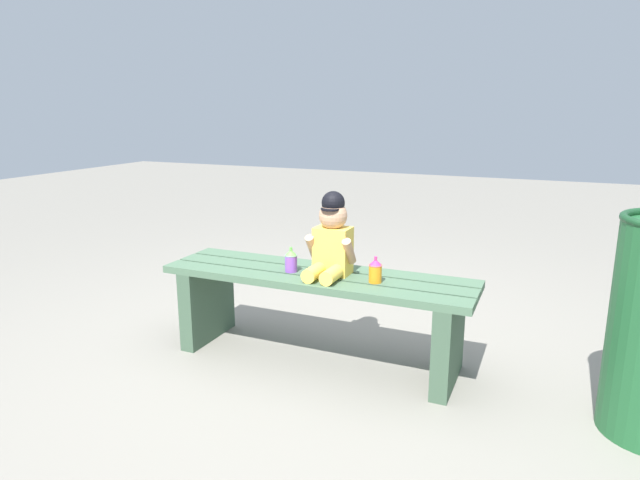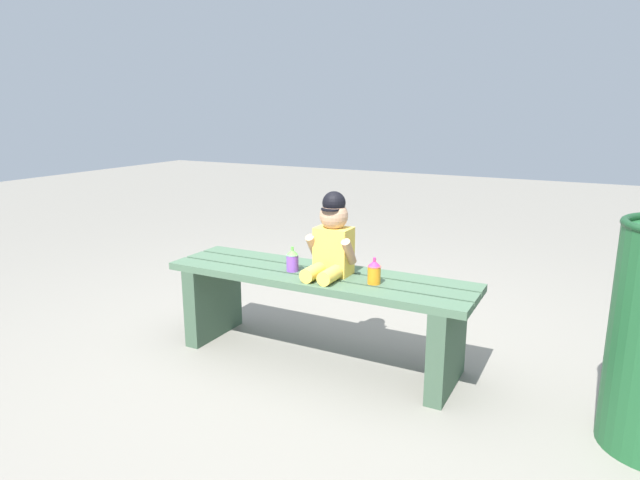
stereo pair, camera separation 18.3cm
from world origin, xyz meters
TOP-DOWN VIEW (x-y plane):
  - ground_plane at (0.00, 0.00)m, footprint 16.00×16.00m
  - park_bench at (0.00, 0.00)m, footprint 1.55×0.41m
  - child_figure at (0.08, 0.00)m, footprint 0.23×0.27m
  - sippy_cup_left at (-0.12, -0.03)m, footprint 0.06×0.06m
  - sippy_cup_right at (0.31, -0.03)m, footprint 0.06×0.06m

SIDE VIEW (x-z plane):
  - ground_plane at x=0.00m, z-range 0.00..0.00m
  - park_bench at x=0.00m, z-range 0.08..0.54m
  - sippy_cup_left at x=-0.12m, z-range 0.45..0.57m
  - sippy_cup_right at x=0.31m, z-range 0.45..0.57m
  - child_figure at x=0.08m, z-range 0.43..0.83m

